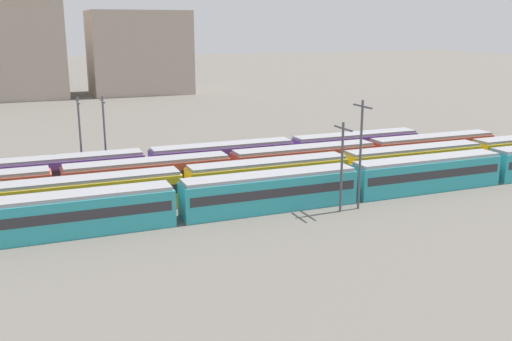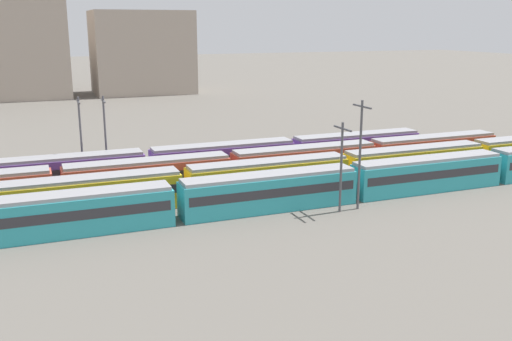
# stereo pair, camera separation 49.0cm
# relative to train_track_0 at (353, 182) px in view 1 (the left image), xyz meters

# --- Properties ---
(train_track_0) EXTENTS (112.50, 3.06, 3.75)m
(train_track_0) POSITION_rel_train_track_0_xyz_m (0.00, 0.00, 0.00)
(train_track_0) COLOR teal
(train_track_0) RESTS_ON ground_plane
(train_track_1) EXTENTS (112.50, 3.06, 3.75)m
(train_track_1) POSITION_rel_train_track_0_xyz_m (2.07, 5.20, 0.00)
(train_track_1) COLOR yellow
(train_track_1) RESTS_ON ground_plane
(train_track_2) EXTENTS (74.70, 3.06, 3.75)m
(train_track_2) POSITION_rel_train_track_0_xyz_m (-9.93, 10.40, 0.00)
(train_track_2) COLOR #BC4C38
(train_track_2) RESTS_ON ground_plane
(train_track_3) EXTENTS (74.70, 3.06, 3.75)m
(train_track_3) POSITION_rel_train_track_0_xyz_m (-18.49, 15.60, 0.00)
(train_track_3) COLOR #6B429E
(train_track_3) RESTS_ON ground_plane
(catenary_pole_0) EXTENTS (0.24, 3.20, 10.88)m
(catenary_pole_0) POSITION_rel_train_track_0_xyz_m (-1.12, -2.96, 4.09)
(catenary_pole_0) COLOR #4C4C51
(catenary_pole_0) RESTS_ON ground_plane
(catenary_pole_1) EXTENTS (0.24, 3.20, 9.91)m
(catenary_pole_1) POSITION_rel_train_track_0_xyz_m (-25.51, 18.36, 3.60)
(catenary_pole_1) COLOR #4C4C51
(catenary_pole_1) RESTS_ON ground_plane
(catenary_pole_2) EXTENTS (0.24, 3.20, 8.90)m
(catenary_pole_2) POSITION_rel_train_track_0_xyz_m (-3.28, -3.14, 3.08)
(catenary_pole_2) COLOR #4C4C51
(catenary_pole_2) RESTS_ON ground_plane
(catenary_pole_3) EXTENTS (0.24, 3.20, 9.85)m
(catenary_pole_3) POSITION_rel_train_track_0_xyz_m (-22.70, 18.69, 3.56)
(catenary_pole_3) COLOR #4C4C51
(catenary_pole_3) RESTS_ON ground_plane
(distant_building_3) EXTENTS (25.50, 18.48, 21.53)m
(distant_building_3) POSITION_rel_train_track_0_xyz_m (-1.39, 107.13, 8.86)
(distant_building_3) COLOR #A89989
(distant_building_3) RESTS_ON ground_plane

